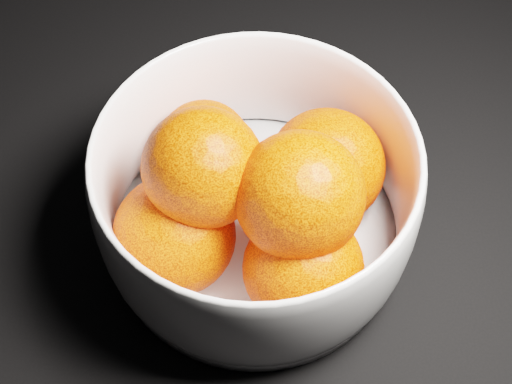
{
  "coord_description": "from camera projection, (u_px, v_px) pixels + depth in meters",
  "views": [
    {
      "loc": [
        -0.07,
        -0.56,
        0.53
      ],
      "look_at": [
        -0.08,
        -0.25,
        0.07
      ],
      "focal_mm": 50.0,
      "sensor_mm": 36.0,
      "label": 1
    }
  ],
  "objects": [
    {
      "name": "bowl",
      "position": [
        256.0,
        196.0,
        0.56
      ],
      "size": [
        0.25,
        0.25,
        0.12
      ],
      "rotation": [
        0.0,
        0.0,
        -0.34
      ],
      "color": "white",
      "rests_on": "ground"
    },
    {
      "name": "orange_pile",
      "position": [
        257.0,
        199.0,
        0.54
      ],
      "size": [
        0.21,
        0.2,
        0.15
      ],
      "color": "#FF4208",
      "rests_on": "bowl"
    },
    {
      "name": "ground",
      "position": [
        335.0,
        34.0,
        0.75
      ],
      "size": [
        3.0,
        3.0,
        0.0
      ],
      "primitive_type": "cube",
      "color": "black",
      "rests_on": "ground"
    }
  ]
}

